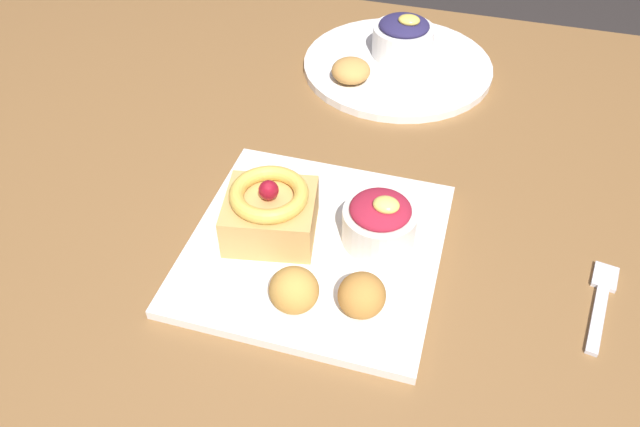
# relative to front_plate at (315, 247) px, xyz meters

# --- Properties ---
(dining_table) EXTENTS (1.46, 1.08, 0.73)m
(dining_table) POSITION_rel_front_plate_xyz_m (-0.07, 0.09, -0.09)
(dining_table) COLOR brown
(dining_table) RESTS_ON ground_plane
(front_plate) EXTENTS (0.28, 0.28, 0.01)m
(front_plate) POSITION_rel_front_plate_xyz_m (0.00, 0.00, 0.00)
(front_plate) COLOR white
(front_plate) RESTS_ON dining_table
(cake_slice) EXTENTS (0.11, 0.11, 0.08)m
(cake_slice) POSITION_rel_front_plate_xyz_m (-0.05, 0.00, 0.04)
(cake_slice) COLOR tan
(cake_slice) RESTS_ON front_plate
(berry_ramekin) EXTENTS (0.08, 0.08, 0.07)m
(berry_ramekin) POSITION_rel_front_plate_xyz_m (0.07, 0.03, 0.03)
(berry_ramekin) COLOR silver
(berry_ramekin) RESTS_ON front_plate
(fritter_front) EXTENTS (0.05, 0.05, 0.04)m
(fritter_front) POSITION_rel_front_plate_xyz_m (0.07, -0.07, 0.03)
(fritter_front) COLOR #BC7F38
(fritter_front) RESTS_ON front_plate
(fritter_middle) EXTENTS (0.05, 0.05, 0.05)m
(fritter_middle) POSITION_rel_front_plate_xyz_m (0.00, -0.09, 0.03)
(fritter_middle) COLOR gold
(fritter_middle) RESTS_ON front_plate
(back_plate) EXTENTS (0.29, 0.29, 0.01)m
(back_plate) POSITION_rel_front_plate_xyz_m (0.01, 0.41, 0.00)
(back_plate) COLOR white
(back_plate) RESTS_ON dining_table
(back_ramekin) EXTENTS (0.10, 0.10, 0.07)m
(back_ramekin) POSITION_rel_front_plate_xyz_m (0.02, 0.43, 0.04)
(back_ramekin) COLOR white
(back_ramekin) RESTS_ON back_plate
(back_pastry) EXTENTS (0.06, 0.06, 0.03)m
(back_pastry) POSITION_rel_front_plate_xyz_m (-0.04, 0.34, 0.02)
(back_pastry) COLOR #C68E47
(back_pastry) RESTS_ON back_plate
(fork) EXTENTS (0.04, 0.13, 0.00)m
(fork) POSITION_rel_front_plate_xyz_m (0.31, 0.01, -0.00)
(fork) COLOR silver
(fork) RESTS_ON dining_table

